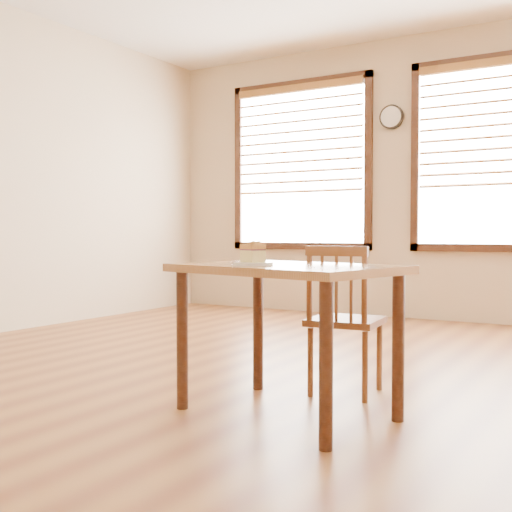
% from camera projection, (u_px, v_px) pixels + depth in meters
% --- Properties ---
extents(ground, '(8.00, 8.00, 0.00)m').
position_uv_depth(ground, '(277.00, 420.00, 3.11)').
color(ground, brown).
extents(room_shell, '(8.00, 8.00, 8.00)m').
position_uv_depth(room_shell, '(277.00, 39.00, 3.05)').
color(room_shell, beige).
rests_on(room_shell, ground).
extents(window_left, '(1.76, 0.10, 1.96)m').
position_uv_depth(window_left, '(300.00, 155.00, 7.43)').
color(window_left, white).
rests_on(window_left, room_shell).
extents(window_right, '(1.76, 0.10, 1.96)m').
position_uv_depth(window_right, '(500.00, 141.00, 6.30)').
color(window_right, white).
rests_on(window_right, room_shell).
extents(wall_clock, '(0.26, 0.05, 0.26)m').
position_uv_depth(wall_clock, '(391.00, 117.00, 6.84)').
color(wall_clock, black).
rests_on(wall_clock, room_shell).
extents(cafe_table_main, '(1.19, 0.92, 0.75)m').
position_uv_depth(cafe_table_main, '(287.00, 288.00, 3.18)').
color(cafe_table_main, '#A57140').
rests_on(cafe_table_main, ground).
extents(cafe_chair_main, '(0.42, 0.42, 0.85)m').
position_uv_depth(cafe_chair_main, '(344.00, 319.00, 3.58)').
color(cafe_chair_main, brown).
rests_on(cafe_chair_main, ground).
extents(plate, '(0.19, 0.19, 0.02)m').
position_uv_depth(plate, '(253.00, 264.00, 3.10)').
color(plate, white).
rests_on(plate, cafe_table_main).
extents(cake_slice, '(0.13, 0.12, 0.11)m').
position_uv_depth(cake_slice, '(253.00, 252.00, 3.09)').
color(cake_slice, '#FFF090').
rests_on(cake_slice, plate).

